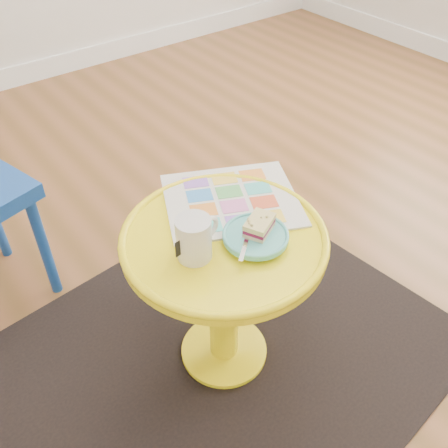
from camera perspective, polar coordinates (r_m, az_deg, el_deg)
floor at (r=1.98m, az=7.71°, el=-1.71°), size 4.00×4.00×0.00m
rug at (r=1.61m, az=0.00°, el=-14.39°), size 1.40×1.22×0.01m
side_table at (r=1.34m, az=0.00°, el=-5.80°), size 0.52×0.52×0.49m
newspaper at (r=1.35m, az=0.86°, el=2.78°), size 0.45×0.42×0.01m
mug at (r=1.15m, az=-3.39°, el=-1.50°), size 0.12×0.08×0.11m
plate at (r=1.21m, az=3.62°, el=-1.42°), size 0.16×0.16×0.02m
cake_slice at (r=1.21m, az=4.06°, el=-0.13°), size 0.10×0.08×0.04m
fork at (r=1.19m, az=2.63°, el=-1.73°), size 0.12×0.10×0.00m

